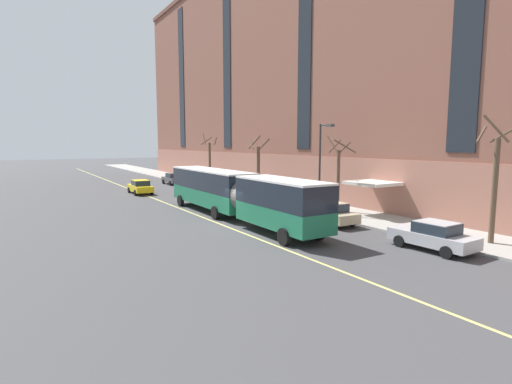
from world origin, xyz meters
The scene contains 18 objects.
ground_plane centered at (0.00, 0.00, 0.00)m, with size 260.00×260.00×0.00m, color #424244.
sidewalk centered at (9.41, 3.00, 0.07)m, with size 5.09×160.00×0.15m, color #9E9B93.
apartment_facade centered at (17.93, 0.00, 14.81)m, with size 15.20×110.00×29.65m.
city_bus centered at (0.73, 2.20, 2.04)m, with size 2.89×19.74×3.49m.
parked_car_darkgray_1 centered at (5.73, 6.37, 0.78)m, with size 2.11×4.45×1.56m.
parked_car_darkgray_2 centered at (5.52, 28.86, 0.78)m, with size 1.94×4.30×1.56m.
parked_car_silver_3 centered at (5.63, -10.90, 0.78)m, with size 2.12×4.46×1.56m.
parked_car_black_4 centered at (5.63, 13.28, 0.78)m, with size 1.91×4.57×1.56m.
parked_car_silver_5 centered at (5.78, 20.21, 0.78)m, with size 2.03×4.22×1.56m.
parked_car_champagne_6 centered at (5.59, -2.77, 0.78)m, with size 2.16×4.65×1.56m.
taxi_cab centered at (-1.09, 20.97, 0.78)m, with size 2.08×4.75×1.56m.
street_tree_near_corner centered at (9.25, -11.92, 3.53)m, with size 1.88×1.92×7.03m.
street_tree_mid_block centered at (9.24, 0.27, 3.25)m, with size 1.94×1.99×6.10m.
street_tree_far_uptown centered at (9.27, 12.63, 3.24)m, with size 1.97×1.80×6.34m.
street_tree_far_downtown centered at (9.26, 24.88, 3.44)m, with size 2.00×2.00×6.76m.
street_lamp centered at (7.46, 0.27, 4.42)m, with size 0.36×1.48×6.97m.
fire_hydrant centered at (7.36, 3.84, 0.49)m, with size 0.42×0.24×0.72m.
lane_centerline centered at (-0.97, 3.00, 0.00)m, with size 0.16×140.00×0.01m, color #E0D66B.
Camera 1 is at (-13.18, -23.63, 5.67)m, focal length 28.00 mm.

